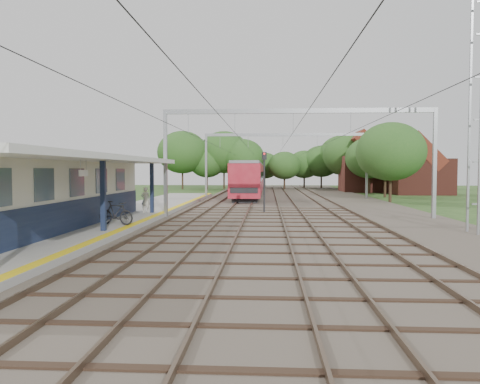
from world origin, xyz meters
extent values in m
plane|color=#2D4C1E|center=(0.00, 0.00, 0.00)|extent=(160.00, 160.00, 0.00)
cube|color=#473D33|center=(4.00, 30.00, 0.05)|extent=(18.00, 90.00, 0.10)
cube|color=gray|center=(-7.50, 14.00, 0.17)|extent=(5.00, 52.00, 0.35)
cube|color=yellow|center=(-5.25, 14.00, 0.35)|extent=(0.45, 52.00, 0.01)
cube|color=beige|center=(-8.90, 7.00, 2.05)|extent=(3.20, 18.00, 3.40)
cube|color=#111C38|center=(-7.28, 7.00, 1.05)|extent=(0.06, 18.00, 1.40)
cube|color=slate|center=(-7.27, 7.00, 2.55)|extent=(0.05, 16.00, 1.30)
cube|color=#111C38|center=(-5.90, 6.00, 1.95)|extent=(0.22, 0.22, 3.20)
cube|color=#111C38|center=(-5.90, 15.00, 1.95)|extent=(0.22, 0.22, 3.20)
cube|color=silver|center=(-7.80, 6.00, 3.67)|extent=(6.40, 20.00, 0.24)
cube|color=white|center=(-6.00, 4.00, 3.00)|extent=(0.06, 0.85, 0.26)
cube|color=brown|center=(-4.22, 30.00, 0.17)|extent=(0.07, 88.00, 0.15)
cube|color=brown|center=(-2.78, 30.00, 0.17)|extent=(0.07, 88.00, 0.15)
cube|color=brown|center=(-1.22, 30.00, 0.17)|extent=(0.07, 88.00, 0.15)
cube|color=brown|center=(0.22, 30.00, 0.17)|extent=(0.07, 88.00, 0.15)
cube|color=brown|center=(2.48, 30.00, 0.17)|extent=(0.07, 88.00, 0.15)
cube|color=brown|center=(3.92, 30.00, 0.17)|extent=(0.07, 88.00, 0.15)
cube|color=brown|center=(6.08, 30.00, 0.17)|extent=(0.07, 88.00, 0.15)
cube|color=brown|center=(7.52, 30.00, 0.17)|extent=(0.07, 88.00, 0.15)
cube|color=gray|center=(-5.00, 15.00, 3.50)|extent=(0.22, 0.22, 7.00)
cube|color=gray|center=(12.00, 15.00, 3.50)|extent=(0.22, 0.22, 7.00)
cube|color=gray|center=(3.50, 15.00, 6.85)|extent=(17.00, 0.20, 0.30)
cube|color=gray|center=(-5.00, 35.00, 3.50)|extent=(0.22, 0.22, 7.00)
cube|color=gray|center=(12.00, 35.00, 3.50)|extent=(0.22, 0.22, 7.00)
cube|color=gray|center=(3.50, 35.00, 6.85)|extent=(17.00, 0.20, 0.30)
cylinder|color=black|center=(-3.50, 30.00, 5.50)|extent=(0.02, 88.00, 0.02)
cylinder|color=black|center=(-0.50, 30.00, 5.50)|extent=(0.02, 88.00, 0.02)
cylinder|color=black|center=(3.20, 30.00, 5.50)|extent=(0.02, 88.00, 0.02)
cylinder|color=black|center=(6.80, 30.00, 5.50)|extent=(0.02, 88.00, 0.02)
cube|color=gray|center=(11.40, 8.60, 6.00)|extent=(0.10, 0.10, 12.00)
cylinder|color=#382619|center=(-10.00, 61.00, 1.44)|extent=(0.28, 0.28, 2.88)
ellipsoid|color=#1C4A1A|center=(-10.00, 61.00, 4.96)|extent=(6.72, 6.72, 5.76)
cylinder|color=#382619|center=(-4.00, 63.00, 1.26)|extent=(0.28, 0.28, 2.52)
ellipsoid|color=#1C4A1A|center=(-4.00, 63.00, 4.34)|extent=(5.88, 5.88, 5.04)
cylinder|color=#382619|center=(2.00, 60.00, 1.62)|extent=(0.28, 0.28, 3.24)
ellipsoid|color=#1C4A1A|center=(2.00, 60.00, 5.58)|extent=(7.56, 7.56, 6.48)
cylinder|color=#382619|center=(8.00, 62.00, 1.35)|extent=(0.28, 0.28, 2.70)
ellipsoid|color=#1C4A1A|center=(8.00, 62.00, 4.65)|extent=(6.30, 6.30, 5.40)
cylinder|color=#382619|center=(14.50, 38.00, 1.26)|extent=(0.28, 0.28, 2.52)
ellipsoid|color=#1C4A1A|center=(14.50, 38.00, 4.34)|extent=(5.88, 5.88, 5.04)
cylinder|color=#382619|center=(15.00, 54.00, 1.44)|extent=(0.28, 0.28, 2.88)
ellipsoid|color=#1C4A1A|center=(15.00, 54.00, 4.96)|extent=(6.72, 6.72, 5.76)
cube|color=brown|center=(21.00, 46.00, 2.25)|extent=(7.00, 6.00, 4.50)
cube|color=maroon|center=(21.00, 46.00, 5.40)|extent=(4.99, 6.12, 4.99)
cube|color=brown|center=(16.00, 52.00, 2.50)|extent=(8.00, 6.00, 5.00)
cube|color=maroon|center=(16.00, 52.00, 5.90)|extent=(5.52, 6.12, 5.52)
imported|color=beige|center=(-6.32, 15.00, 1.18)|extent=(0.65, 0.46, 1.66)
imported|color=black|center=(-6.06, 8.21, 0.95)|extent=(2.08, 1.13, 1.20)
cube|color=black|center=(-0.50, 35.54, 0.32)|extent=(2.33, 16.63, 0.44)
cube|color=#A41827|center=(-0.50, 35.54, 2.13)|extent=(2.91, 18.08, 3.17)
cube|color=black|center=(-0.50, 35.54, 2.46)|extent=(2.95, 16.63, 0.90)
cube|color=slate|center=(-0.50, 35.54, 3.84)|extent=(2.68, 18.08, 0.28)
cube|color=black|center=(-0.50, 54.22, 0.32)|extent=(2.33, 16.63, 0.44)
cube|color=#A41827|center=(-0.50, 54.22, 2.13)|extent=(2.91, 18.08, 3.17)
cube|color=black|center=(-0.50, 54.22, 2.46)|extent=(2.95, 16.63, 0.90)
cube|color=slate|center=(-0.50, 54.22, 3.84)|extent=(2.68, 18.08, 0.28)
cylinder|color=black|center=(1.35, 18.58, 2.01)|extent=(0.15, 0.15, 4.02)
cube|color=black|center=(1.35, 18.58, 4.12)|extent=(0.35, 0.28, 0.55)
sphere|color=red|center=(1.35, 18.48, 4.27)|extent=(0.14, 0.14, 0.14)
camera|label=1|loc=(1.60, -14.87, 3.14)|focal=35.00mm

